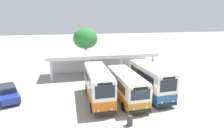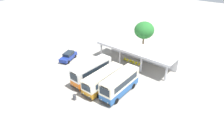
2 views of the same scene
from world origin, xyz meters
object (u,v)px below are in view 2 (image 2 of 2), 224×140
(parked_car_flank, at_px, (68,56))
(waiting_chair_middle_seat, at_px, (130,61))
(city_bus_nearest_orange, at_px, (92,71))
(waiting_chair_far_end_seat, at_px, (139,64))
(waiting_chair_fifth_seat, at_px, (136,63))
(litter_bin_apron, at_px, (75,97))
(waiting_chair_fourth_seat, at_px, (133,62))
(waiting_chair_end_by_column, at_px, (125,59))
(waiting_chair_second_from_end, at_px, (127,60))
(city_bus_middle_cream, at_px, (120,83))
(city_bus_second_in_row, at_px, (103,79))

(parked_car_flank, xyz_separation_m, waiting_chair_middle_seat, (10.86, 6.92, -0.31))
(city_bus_nearest_orange, relative_size, parked_car_flank, 1.64)
(waiting_chair_far_end_seat, bearing_deg, waiting_chair_middle_seat, 179.78)
(waiting_chair_fifth_seat, bearing_deg, litter_bin_apron, -94.82)
(waiting_chair_fourth_seat, relative_size, waiting_chair_fifth_seat, 1.00)
(waiting_chair_end_by_column, xyz_separation_m, waiting_chair_second_from_end, (0.69, -0.06, 0.00))
(waiting_chair_far_end_seat, bearing_deg, waiting_chair_end_by_column, -179.07)
(waiting_chair_far_end_seat, bearing_deg, city_bus_middle_cream, -76.08)
(city_bus_middle_cream, height_order, waiting_chair_fourth_seat, city_bus_middle_cream)
(waiting_chair_middle_seat, distance_m, waiting_chair_fifth_seat, 1.39)
(waiting_chair_fourth_seat, bearing_deg, waiting_chair_middle_seat, 173.44)
(city_bus_second_in_row, xyz_separation_m, city_bus_middle_cream, (2.94, 0.51, 0.25))
(waiting_chair_fifth_seat, bearing_deg, waiting_chair_far_end_seat, 4.57)
(city_bus_middle_cream, bearing_deg, waiting_chair_far_end_seat, 103.92)
(litter_bin_apron, bearing_deg, waiting_chair_middle_seat, 90.61)
(city_bus_nearest_orange, height_order, parked_car_flank, city_bus_nearest_orange)
(waiting_chair_far_end_seat, height_order, litter_bin_apron, litter_bin_apron)
(city_bus_second_in_row, distance_m, waiting_chair_fourth_seat, 9.58)
(waiting_chair_end_by_column, height_order, waiting_chair_fifth_seat, same)
(city_bus_second_in_row, bearing_deg, city_bus_middle_cream, 9.85)
(waiting_chair_second_from_end, relative_size, litter_bin_apron, 0.96)
(waiting_chair_second_from_end, distance_m, waiting_chair_fourth_seat, 1.39)
(parked_car_flank, distance_m, waiting_chair_end_by_column, 11.69)
(parked_car_flank, relative_size, waiting_chair_end_by_column, 5.58)
(city_bus_second_in_row, distance_m, waiting_chair_second_from_end, 9.73)
(waiting_chair_end_by_column, bearing_deg, waiting_chair_far_end_seat, 0.93)
(city_bus_nearest_orange, distance_m, waiting_chair_second_from_end, 9.28)
(waiting_chair_fifth_seat, bearing_deg, waiting_chair_end_by_column, -179.99)
(waiting_chair_middle_seat, bearing_deg, parked_car_flank, -147.50)
(waiting_chair_second_from_end, height_order, waiting_chair_fourth_seat, same)
(parked_car_flank, bearing_deg, waiting_chair_middle_seat, 32.50)
(waiting_chair_end_by_column, xyz_separation_m, waiting_chair_middle_seat, (1.39, 0.06, 0.00))
(waiting_chair_end_by_column, height_order, waiting_chair_middle_seat, same)
(parked_car_flank, xyz_separation_m, litter_bin_apron, (11.01, -7.76, -0.37))
(city_bus_middle_cream, bearing_deg, waiting_chair_second_from_end, 119.34)
(city_bus_nearest_orange, relative_size, waiting_chair_end_by_column, 9.15)
(waiting_chair_middle_seat, relative_size, waiting_chair_fifth_seat, 1.00)
(city_bus_nearest_orange, bearing_deg, waiting_chair_second_from_end, 84.66)
(city_bus_second_in_row, xyz_separation_m, waiting_chair_middle_seat, (-1.39, 9.57, -1.11))
(parked_car_flank, relative_size, waiting_chair_middle_seat, 5.58)
(city_bus_middle_cream, xyz_separation_m, waiting_chair_second_from_end, (-5.02, 8.93, -1.36))
(waiting_chair_second_from_end, height_order, waiting_chair_middle_seat, same)
(waiting_chair_middle_seat, relative_size, litter_bin_apron, 0.96)
(parked_car_flank, xyz_separation_m, waiting_chair_fourth_seat, (11.55, 6.84, -0.31))
(parked_car_flank, xyz_separation_m, waiting_chair_far_end_seat, (12.94, 6.91, -0.31))
(parked_car_flank, distance_m, litter_bin_apron, 13.48)
(waiting_chair_end_by_column, relative_size, waiting_chair_middle_seat, 1.00)
(parked_car_flank, relative_size, litter_bin_apron, 5.34)
(waiting_chair_fifth_seat, bearing_deg, city_bus_middle_cream, -71.91)
(waiting_chair_end_by_column, relative_size, waiting_chair_fifth_seat, 1.00)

